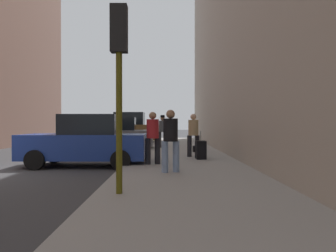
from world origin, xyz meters
TOP-DOWN VIEW (x-y plane):
  - sidewalk at (6.00, 0.00)m, footprint 4.00×40.00m
  - parked_blue_sedan at (2.65, 1.86)m, footprint 4.22×2.09m
  - parked_gray_coupe at (2.65, 8.20)m, footprint 4.26×2.17m
  - parked_bronze_suv at (2.65, 14.03)m, footprint 4.65×2.16m
  - fire_hydrant at (4.45, 4.76)m, footprint 0.42×0.22m
  - traffic_light at (4.50, -3.18)m, footprint 0.32×0.32m
  - pedestrian_in_tan_coat at (6.49, 3.56)m, footprint 0.52×0.45m
  - pedestrian_in_red_jacket at (4.97, 1.24)m, footprint 0.53×0.49m
  - pedestrian_in_jeans at (5.52, -0.52)m, footprint 0.53×0.49m
  - pedestrian_with_beanie at (5.22, 8.51)m, footprint 0.52×0.45m
  - rolling_suitcase at (6.70, 2.77)m, footprint 0.39×0.58m
  - duffel_bag at (6.82, 5.75)m, footprint 0.32×0.44m

SIDE VIEW (x-z plane):
  - sidewalk at x=6.00m, z-range 0.00..0.15m
  - duffel_bag at x=6.82m, z-range 0.15..0.43m
  - rolling_suitcase at x=6.70m, z-range -0.03..1.01m
  - fire_hydrant at x=4.45m, z-range 0.15..0.85m
  - parked_blue_sedan at x=2.65m, z-range -0.05..1.74m
  - parked_gray_coupe at x=2.65m, z-range -0.05..1.74m
  - parked_bronze_suv at x=2.65m, z-range -0.09..2.16m
  - pedestrian_in_tan_coat at x=6.49m, z-range 0.25..1.96m
  - pedestrian_in_red_jacket at x=4.97m, z-range 0.25..1.96m
  - pedestrian_in_jeans at x=5.52m, z-range 0.25..1.96m
  - pedestrian_with_beanie at x=5.22m, z-range 0.25..2.02m
  - traffic_light at x=4.50m, z-range 0.96..4.56m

